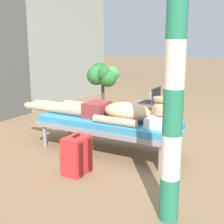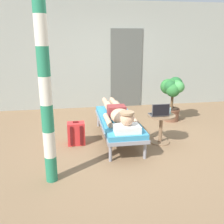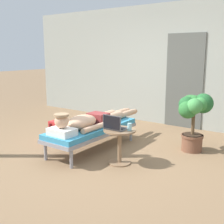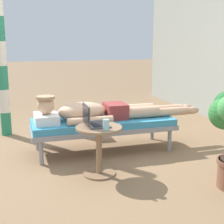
{
  "view_description": "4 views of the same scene",
  "coord_description": "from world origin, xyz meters",
  "px_view_note": "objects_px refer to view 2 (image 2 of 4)",
  "views": [
    {
      "loc": [
        -3.56,
        -1.78,
        1.39
      ],
      "look_at": [
        -0.42,
        0.01,
        0.55
      ],
      "focal_mm": 51.26,
      "sensor_mm": 36.0,
      "label": 1
    },
    {
      "loc": [
        -1.08,
        -4.11,
        1.82
      ],
      "look_at": [
        -0.35,
        0.23,
        0.52
      ],
      "focal_mm": 40.66,
      "sensor_mm": 36.0,
      "label": 2
    },
    {
      "loc": [
        2.75,
        -3.43,
        1.63
      ],
      "look_at": [
        -0.02,
        0.42,
        0.64
      ],
      "focal_mm": 45.7,
      "sensor_mm": 36.0,
      "label": 3
    },
    {
      "loc": [
        3.56,
        -0.87,
        1.38
      ],
      "look_at": [
        -0.4,
        0.33,
        0.47
      ],
      "focal_mm": 51.39,
      "sensor_mm": 36.0,
      "label": 4
    }
  ],
  "objects_px": {
    "side_table": "(161,124)",
    "laptop": "(159,112)",
    "lounge_chair": "(118,122)",
    "person_reclining": "(119,114)",
    "drink_glass": "(169,111)",
    "backpack": "(76,134)",
    "potted_plant": "(172,91)",
    "porch_post": "(45,91)"
  },
  "relations": [
    {
      "from": "side_table",
      "to": "laptop",
      "type": "relative_size",
      "value": 1.69
    },
    {
      "from": "lounge_chair",
      "to": "laptop",
      "type": "xyz_separation_m",
      "value": [
        0.67,
        -0.29,
        0.24
      ]
    },
    {
      "from": "person_reclining",
      "to": "side_table",
      "type": "relative_size",
      "value": 4.15
    },
    {
      "from": "person_reclining",
      "to": "drink_glass",
      "type": "bearing_deg",
      "value": -11.11
    },
    {
      "from": "lounge_chair",
      "to": "laptop",
      "type": "height_order",
      "value": "laptop"
    },
    {
      "from": "side_table",
      "to": "backpack",
      "type": "distance_m",
      "value": 1.51
    },
    {
      "from": "drink_glass",
      "to": "laptop",
      "type": "bearing_deg",
      "value": -157.71
    },
    {
      "from": "backpack",
      "to": "laptop",
      "type": "bearing_deg",
      "value": -9.22
    },
    {
      "from": "backpack",
      "to": "side_table",
      "type": "bearing_deg",
      "value": -6.92
    },
    {
      "from": "lounge_chair",
      "to": "person_reclining",
      "type": "distance_m",
      "value": 0.18
    },
    {
      "from": "side_table",
      "to": "person_reclining",
      "type": "bearing_deg",
      "value": 164.1
    },
    {
      "from": "lounge_chair",
      "to": "backpack",
      "type": "distance_m",
      "value": 0.78
    },
    {
      "from": "lounge_chair",
      "to": "laptop",
      "type": "distance_m",
      "value": 0.76
    },
    {
      "from": "laptop",
      "to": "drink_glass",
      "type": "xyz_separation_m",
      "value": [
        0.21,
        0.09,
        -0.0
      ]
    },
    {
      "from": "drink_glass",
      "to": "backpack",
      "type": "xyz_separation_m",
      "value": [
        -1.64,
        0.15,
        -0.38
      ]
    },
    {
      "from": "lounge_chair",
      "to": "laptop",
      "type": "bearing_deg",
      "value": -23.84
    },
    {
      "from": "backpack",
      "to": "person_reclining",
      "type": "bearing_deg",
      "value": 1.96
    },
    {
      "from": "lounge_chair",
      "to": "drink_glass",
      "type": "distance_m",
      "value": 0.93
    },
    {
      "from": "backpack",
      "to": "potted_plant",
      "type": "bearing_deg",
      "value": 24.93
    },
    {
      "from": "person_reclining",
      "to": "drink_glass",
      "type": "relative_size",
      "value": 19.79
    },
    {
      "from": "side_table",
      "to": "backpack",
      "type": "height_order",
      "value": "side_table"
    },
    {
      "from": "potted_plant",
      "to": "laptop",
      "type": "bearing_deg",
      "value": -120.72
    },
    {
      "from": "lounge_chair",
      "to": "potted_plant",
      "type": "xyz_separation_m",
      "value": [
        1.4,
        0.94,
        0.33
      ]
    },
    {
      "from": "backpack",
      "to": "porch_post",
      "type": "height_order",
      "value": "porch_post"
    },
    {
      "from": "potted_plant",
      "to": "porch_post",
      "type": "bearing_deg",
      "value": -139.56
    },
    {
      "from": "laptop",
      "to": "potted_plant",
      "type": "height_order",
      "value": "potted_plant"
    },
    {
      "from": "laptop",
      "to": "backpack",
      "type": "relative_size",
      "value": 0.73
    },
    {
      "from": "porch_post",
      "to": "side_table",
      "type": "bearing_deg",
      "value": 27.56
    },
    {
      "from": "laptop",
      "to": "porch_post",
      "type": "relative_size",
      "value": 0.13
    },
    {
      "from": "drink_glass",
      "to": "backpack",
      "type": "bearing_deg",
      "value": 174.92
    },
    {
      "from": "person_reclining",
      "to": "porch_post",
      "type": "distance_m",
      "value": 1.76
    },
    {
      "from": "backpack",
      "to": "porch_post",
      "type": "distance_m",
      "value": 1.57
    },
    {
      "from": "backpack",
      "to": "potted_plant",
      "type": "height_order",
      "value": "potted_plant"
    },
    {
      "from": "side_table",
      "to": "porch_post",
      "type": "relative_size",
      "value": 0.22
    },
    {
      "from": "person_reclining",
      "to": "backpack",
      "type": "height_order",
      "value": "person_reclining"
    },
    {
      "from": "laptop",
      "to": "backpack",
      "type": "height_order",
      "value": "laptop"
    },
    {
      "from": "laptop",
      "to": "porch_post",
      "type": "bearing_deg",
      "value": -152.95
    },
    {
      "from": "drink_glass",
      "to": "porch_post",
      "type": "xyz_separation_m",
      "value": [
        -2.0,
        -1.0,
        0.63
      ]
    },
    {
      "from": "drink_glass",
      "to": "potted_plant",
      "type": "xyz_separation_m",
      "value": [
        0.53,
        1.15,
        0.09
      ]
    },
    {
      "from": "side_table",
      "to": "lounge_chair",
      "type": "bearing_deg",
      "value": 161.5
    },
    {
      "from": "drink_glass",
      "to": "backpack",
      "type": "distance_m",
      "value": 1.69
    },
    {
      "from": "lounge_chair",
      "to": "backpack",
      "type": "bearing_deg",
      "value": -175.34
    }
  ]
}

